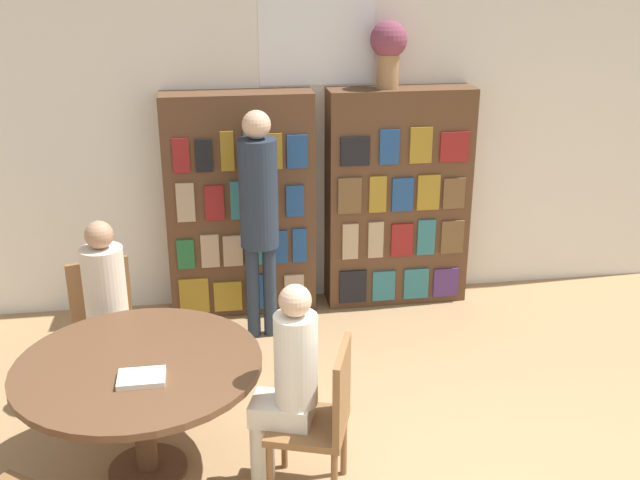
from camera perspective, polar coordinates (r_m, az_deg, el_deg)
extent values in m
cube|color=silver|center=(6.06, -0.27, 8.98)|extent=(6.40, 0.06, 3.00)
cube|color=white|center=(5.91, -0.23, 17.02)|extent=(0.90, 0.01, 1.10)
cube|color=brown|center=(5.97, -6.08, 2.66)|extent=(1.16, 0.32, 1.79)
cube|color=olive|center=(6.06, -9.56, -4.21)|extent=(0.23, 0.02, 0.30)
cube|color=olive|center=(6.06, -7.03, -4.27)|extent=(0.22, 0.02, 0.25)
cube|color=navy|center=(6.06, -4.55, -3.93)|extent=(0.21, 0.02, 0.30)
cube|color=tan|center=(6.09, -1.98, -3.86)|extent=(0.16, 0.02, 0.28)
cube|color=#236638|center=(5.92, -10.20, -1.07)|extent=(0.13, 0.02, 0.24)
cube|color=tan|center=(5.91, -8.38, -0.83)|extent=(0.14, 0.02, 0.27)
cube|color=tan|center=(5.91, -6.66, -0.83)|extent=(0.15, 0.02, 0.25)
cube|color=#2D707A|center=(5.92, -5.00, -0.87)|extent=(0.14, 0.02, 0.22)
cube|color=navy|center=(5.93, -3.24, -0.54)|extent=(0.16, 0.02, 0.27)
cube|color=navy|center=(5.94, -1.57, -0.41)|extent=(0.11, 0.02, 0.28)
cube|color=tan|center=(5.77, -10.21, 2.83)|extent=(0.14, 0.02, 0.31)
cube|color=maroon|center=(5.78, -8.06, 2.81)|extent=(0.15, 0.02, 0.28)
cube|color=#2D707A|center=(5.78, -5.99, 3.03)|extent=(0.17, 0.02, 0.30)
cube|color=tan|center=(5.79, -3.91, 3.01)|extent=(0.14, 0.02, 0.28)
cube|color=navy|center=(5.82, -1.92, 3.00)|extent=(0.14, 0.02, 0.25)
cube|color=maroon|center=(5.68, -10.55, 6.34)|extent=(0.12, 0.02, 0.26)
cube|color=black|center=(5.67, -8.85, 6.36)|extent=(0.12, 0.02, 0.25)
cube|color=olive|center=(5.67, -7.09, 6.73)|extent=(0.10, 0.02, 0.30)
cube|color=#2D707A|center=(5.68, -5.34, 6.81)|extent=(0.10, 0.02, 0.30)
cube|color=olive|center=(5.69, -3.53, 6.76)|extent=(0.13, 0.02, 0.28)
cube|color=navy|center=(5.71, -1.75, 6.75)|extent=(0.16, 0.02, 0.26)
cube|color=brown|center=(6.15, 5.92, 3.22)|extent=(1.16, 0.32, 1.79)
cube|color=black|center=(6.16, 2.52, -3.56)|extent=(0.22, 0.02, 0.28)
cube|color=#2D707A|center=(6.22, 4.87, -3.49)|extent=(0.19, 0.02, 0.26)
cube|color=#2D707A|center=(6.28, 7.32, -3.30)|extent=(0.21, 0.02, 0.26)
cube|color=#4C2D6B|center=(6.36, 9.56, -3.20)|extent=(0.21, 0.02, 0.25)
cube|color=tan|center=(6.00, 2.32, -0.11)|extent=(0.13, 0.02, 0.30)
cube|color=tan|center=(6.04, 4.27, 0.01)|extent=(0.12, 0.02, 0.30)
cube|color=maroon|center=(6.10, 6.26, 0.00)|extent=(0.18, 0.02, 0.28)
cube|color=#2D707A|center=(6.15, 8.09, 0.21)|extent=(0.15, 0.02, 0.30)
cube|color=brown|center=(6.22, 10.04, 0.23)|extent=(0.19, 0.02, 0.28)
cube|color=brown|center=(5.88, 2.27, 3.39)|extent=(0.19, 0.02, 0.29)
cube|color=olive|center=(5.92, 4.42, 3.50)|extent=(0.14, 0.02, 0.30)
cube|color=navy|center=(5.97, 6.31, 3.47)|extent=(0.17, 0.02, 0.27)
cube|color=olive|center=(6.03, 8.26, 3.61)|extent=(0.18, 0.02, 0.29)
cube|color=brown|center=(6.10, 10.17, 3.52)|extent=(0.18, 0.02, 0.25)
cube|color=black|center=(5.79, 2.69, 6.76)|extent=(0.23, 0.02, 0.23)
cube|color=navy|center=(5.84, 5.32, 7.06)|extent=(0.16, 0.02, 0.27)
cube|color=olive|center=(5.90, 7.70, 7.17)|extent=(0.18, 0.02, 0.28)
cube|color=maroon|center=(5.99, 10.22, 7.00)|extent=(0.23, 0.02, 0.24)
cylinder|color=#997047|center=(5.90, 5.18, 12.66)|extent=(0.17, 0.17, 0.25)
sphere|color=brown|center=(5.87, 5.26, 14.98)|extent=(0.28, 0.28, 0.28)
cylinder|color=brown|center=(4.54, -12.95, -16.61)|extent=(0.44, 0.44, 0.03)
cylinder|color=brown|center=(4.35, -13.30, -13.12)|extent=(0.12, 0.12, 0.63)
cylinder|color=brown|center=(4.18, -13.68, -9.26)|extent=(1.33, 1.33, 0.04)
cube|color=brown|center=(5.11, -15.79, -7.09)|extent=(0.50, 0.50, 0.04)
cube|color=brown|center=(5.17, -16.43, -3.82)|extent=(0.39, 0.15, 0.45)
cylinder|color=brown|center=(5.09, -13.28, -9.75)|extent=(0.04, 0.04, 0.39)
cylinder|color=brown|center=(5.05, -17.09, -10.44)|extent=(0.04, 0.04, 0.39)
cylinder|color=brown|center=(5.38, -14.13, -8.05)|extent=(0.04, 0.04, 0.39)
cylinder|color=brown|center=(5.34, -17.72, -8.68)|extent=(0.04, 0.04, 0.39)
cube|color=brown|center=(4.07, -0.94, -13.95)|extent=(0.51, 0.51, 0.04)
cube|color=brown|center=(3.91, 1.68, -11.26)|extent=(0.16, 0.39, 0.45)
cylinder|color=brown|center=(4.10, -3.84, -17.52)|extent=(0.04, 0.04, 0.39)
cylinder|color=brown|center=(4.36, -2.75, -14.82)|extent=(0.04, 0.04, 0.39)
cylinder|color=brown|center=(4.31, 1.83, -15.28)|extent=(0.04, 0.04, 0.39)
cube|color=beige|center=(4.95, -15.56, -6.96)|extent=(0.35, 0.38, 0.12)
cylinder|color=beige|center=(4.89, -16.09, -3.34)|extent=(0.27, 0.27, 0.50)
sphere|color=#A37A5B|center=(4.77, -16.49, 0.38)|extent=(0.18, 0.18, 0.18)
cylinder|color=beige|center=(4.99, -14.17, -10.19)|extent=(0.10, 0.10, 0.43)
cylinder|color=beige|center=(4.98, -15.83, -10.50)|extent=(0.10, 0.10, 0.43)
cube|color=silver|center=(4.05, -2.94, -12.81)|extent=(0.38, 0.32, 0.12)
cylinder|color=silver|center=(3.87, -1.85, -9.11)|extent=(0.23, 0.23, 0.50)
sphere|color=tan|center=(3.72, -1.91, -4.64)|extent=(0.17, 0.17, 0.17)
cylinder|color=silver|center=(4.18, -4.62, -16.27)|extent=(0.10, 0.10, 0.43)
cylinder|color=silver|center=(4.28, -4.19, -15.29)|extent=(0.10, 0.10, 0.43)
cylinder|color=#232D3D|center=(5.68, -5.13, -3.92)|extent=(0.10, 0.10, 0.74)
cylinder|color=#232D3D|center=(5.69, -3.85, -3.84)|extent=(0.10, 0.10, 0.74)
cylinder|color=#232D3D|center=(5.41, -4.71, 3.54)|extent=(0.28, 0.28, 0.80)
sphere|color=tan|center=(5.29, -4.87, 8.75)|extent=(0.20, 0.20, 0.20)
cylinder|color=#232D3D|center=(5.62, -4.11, 6.31)|extent=(0.07, 0.30, 0.07)
cube|color=silver|center=(3.99, -13.44, -10.19)|extent=(0.24, 0.18, 0.03)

